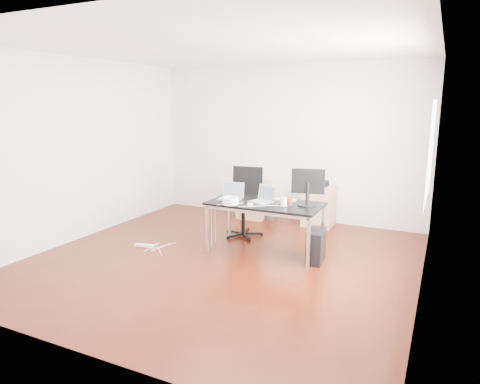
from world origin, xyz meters
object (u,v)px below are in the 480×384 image
at_px(filing_cabinet_right, 319,206).
at_px(pc_tower, 316,246).
at_px(office_chair, 245,198).
at_px(filing_cabinet_left, 254,199).
at_px(desk, 265,206).

relative_size(filing_cabinet_right, pc_tower, 1.56).
height_order(office_chair, filing_cabinet_left, office_chair).
relative_size(desk, filing_cabinet_left, 2.29).
height_order(office_chair, filing_cabinet_right, office_chair).
bearing_deg(filing_cabinet_right, pc_tower, -75.63).
relative_size(filing_cabinet_left, filing_cabinet_right, 1.00).
height_order(office_chair, pc_tower, office_chair).
relative_size(desk, pc_tower, 3.56).
xyz_separation_m(filing_cabinet_left, filing_cabinet_right, (1.25, 0.00, 0.00)).
bearing_deg(filing_cabinet_left, filing_cabinet_right, 0.00).
bearing_deg(desk, office_chair, 134.46).
bearing_deg(filing_cabinet_left, pc_tower, -45.63).
bearing_deg(desk, filing_cabinet_left, 118.82).
bearing_deg(filing_cabinet_left, office_chair, -73.64).
relative_size(desk, filing_cabinet_right, 2.29).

